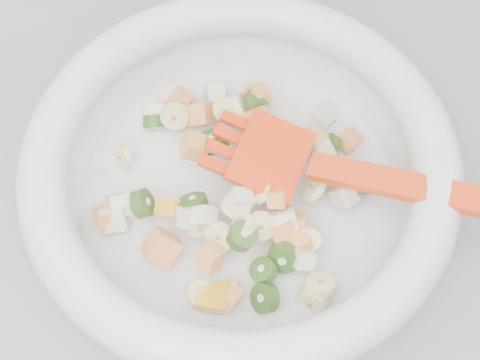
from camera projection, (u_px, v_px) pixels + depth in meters
name	position (u px, v px, depth m)	size (l,w,h in m)	color
counter	(303.00, 300.00, 1.05)	(2.00, 0.60, 0.90)	gray
mixing_bowl	(241.00, 175.00, 0.58)	(0.41, 0.39, 0.12)	white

